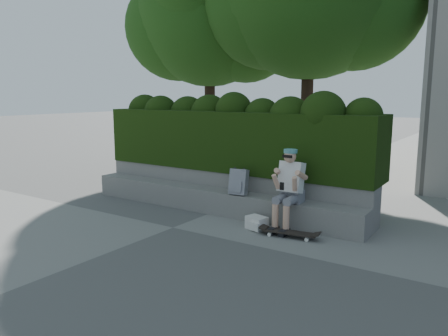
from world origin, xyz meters
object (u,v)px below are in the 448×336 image
Objects in this scene: person at (289,186)px; backpack_plaid at (239,182)px; skateboard at (289,233)px; backpack_ground at (257,223)px.

person is 1.07m from backpack_plaid.
backpack_plaid is at bearing 175.63° from person.
person reaches higher than skateboard.
backpack_plaid is at bearing 161.81° from backpack_ground.
skateboard is at bearing -30.01° from backpack_plaid.
backpack_plaid reaches higher than skateboard.
person is 0.85m from backpack_ground.
person is at bearing -13.36° from backpack_plaid.
backpack_ground reaches higher than skateboard.
skateboard is at bearing -62.57° from person.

